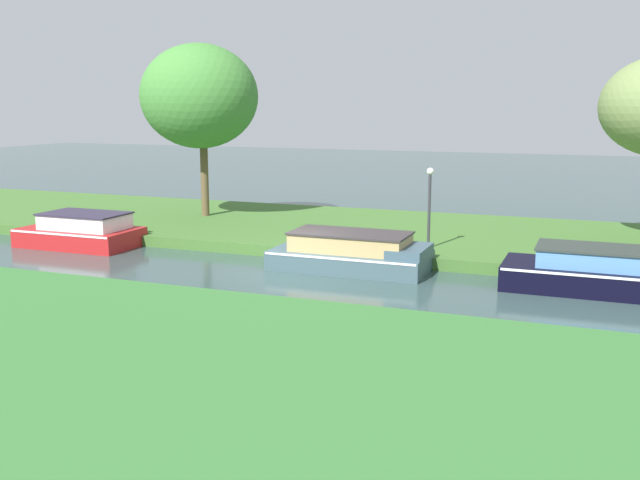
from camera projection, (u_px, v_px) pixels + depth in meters
name	position (u px, v px, depth m)	size (l,w,h in m)	color
ground_plane	(291.00, 273.00, 23.00)	(120.00, 120.00, 0.00)	#314746
riverbank_far	(360.00, 231.00, 29.36)	(72.00, 10.00, 0.40)	#3F6A2C
riverbank_near	(113.00, 359.00, 14.72)	(72.00, 10.00, 0.40)	#336C31
red_barge	(81.00, 232.00, 27.26)	(4.42, 2.40, 1.29)	#B01D1F
black_narrowboat	(603.00, 273.00, 20.70)	(5.56, 2.33, 1.27)	black
slate_cruiser	(353.00, 253.00, 23.40)	(5.06, 2.35, 1.23)	#3D555D
willow_tree_left	(199.00, 96.00, 31.01)	(5.14, 4.70, 7.43)	brown
lamp_post	(430.00, 198.00, 24.62)	(0.24, 0.24, 2.77)	#333338
mooring_post_near	(116.00, 222.00, 28.28)	(0.19, 0.19, 0.67)	#4C302E
mooring_post_far	(319.00, 237.00, 25.22)	(0.13, 0.13, 0.63)	brown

